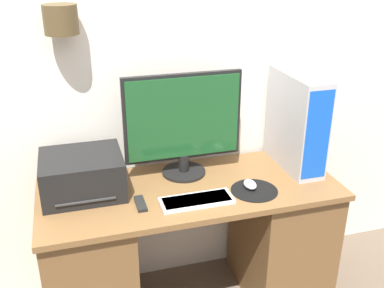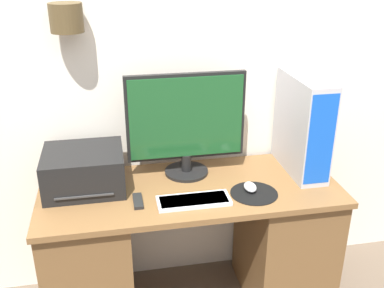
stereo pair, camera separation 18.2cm
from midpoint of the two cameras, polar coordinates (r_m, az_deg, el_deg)
wall_back at (r=2.37m, az=0.36°, el=11.32°), size 6.40×0.21×2.70m
desk at (r=2.46m, az=2.00°, el=-12.98°), size 1.50×0.60×0.76m
monitor at (r=2.28m, az=1.53°, el=2.78°), size 0.61×0.23×0.54m
keyboard at (r=2.13m, az=2.69°, el=-7.25°), size 0.35×0.13×0.02m
mousepad at (r=2.24m, az=10.21°, el=-6.23°), size 0.23×0.23×0.00m
mouse at (r=2.25m, az=9.72°, el=-5.46°), size 0.06×0.09×0.04m
computer_tower at (r=2.43m, az=16.00°, el=2.34°), size 0.15×0.43×0.52m
printer at (r=2.26m, az=-11.31°, el=-3.30°), size 0.39×0.34×0.20m
remote_control at (r=2.13m, az=-4.45°, el=-7.30°), size 0.04×0.13×0.02m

